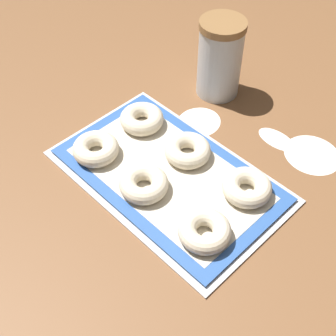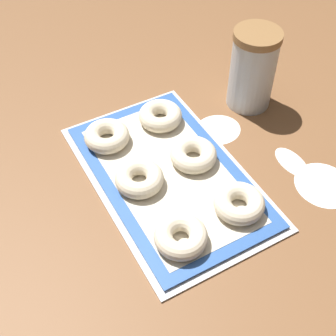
# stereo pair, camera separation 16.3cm
# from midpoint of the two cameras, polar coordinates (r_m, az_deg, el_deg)

# --- Properties ---
(ground_plane) EXTENTS (2.80, 2.80, 0.00)m
(ground_plane) POSITION_cam_midpoint_polar(r_m,az_deg,el_deg) (0.93, -5.47, -1.16)
(ground_plane) COLOR brown
(baking_tray) EXTENTS (0.46, 0.28, 0.01)m
(baking_tray) POSITION_cam_midpoint_polar(r_m,az_deg,el_deg) (0.92, -5.02, -1.49)
(baking_tray) COLOR silver
(baking_tray) RESTS_ON ground_plane
(baking_mat) EXTENTS (0.43, 0.26, 0.00)m
(baking_mat) POSITION_cam_midpoint_polar(r_m,az_deg,el_deg) (0.92, -5.04, -1.28)
(baking_mat) COLOR #2D569E
(baking_mat) RESTS_ON baking_tray
(bagel_front_left) EXTENTS (0.09, 0.09, 0.03)m
(bagel_front_left) POSITION_cam_midpoint_polar(r_m,az_deg,el_deg) (0.96, -13.61, 1.82)
(bagel_front_left) COLOR beige
(bagel_front_left) RESTS_ON baking_mat
(bagel_front_center) EXTENTS (0.09, 0.09, 0.03)m
(bagel_front_center) POSITION_cam_midpoint_polar(r_m,az_deg,el_deg) (0.89, -8.22, -2.48)
(bagel_front_center) COLOR beige
(bagel_front_center) RESTS_ON baking_mat
(bagel_front_right) EXTENTS (0.09, 0.09, 0.03)m
(bagel_front_right) POSITION_cam_midpoint_polar(r_m,az_deg,el_deg) (0.81, -1.23, -8.31)
(bagel_front_right) COLOR beige
(bagel_front_right) RESTS_ON baking_mat
(bagel_back_left) EXTENTS (0.09, 0.09, 0.03)m
(bagel_back_left) POSITION_cam_midpoint_polar(r_m,az_deg,el_deg) (1.01, -7.84, 5.54)
(bagel_back_left) COLOR beige
(bagel_back_left) RESTS_ON baking_mat
(bagel_back_center) EXTENTS (0.09, 0.09, 0.03)m
(bagel_back_center) POSITION_cam_midpoint_polar(r_m,az_deg,el_deg) (0.94, -2.54, 1.68)
(bagel_back_center) COLOR beige
(bagel_back_center) RESTS_ON baking_mat
(bagel_back_right) EXTENTS (0.09, 0.09, 0.03)m
(bagel_back_right) POSITION_cam_midpoint_polar(r_m,az_deg,el_deg) (0.87, 4.44, -2.94)
(bagel_back_right) COLOR beige
(bagel_back_right) RESTS_ON baking_mat
(flour_canister) EXTENTS (0.10, 0.10, 0.18)m
(flour_canister) POSITION_cam_midpoint_polar(r_m,az_deg,el_deg) (1.06, 1.95, 12.90)
(flour_canister) COLOR silver
(flour_canister) RESTS_ON ground_plane
(flour_patch_near) EXTENTS (0.09, 0.05, 0.00)m
(flour_patch_near) POSITION_cam_midpoint_polar(r_m,az_deg,el_deg) (1.01, 8.72, 3.10)
(flour_patch_near) COLOR white
(flour_patch_near) RESTS_ON ground_plane
(flour_patch_far) EXTENTS (0.12, 0.11, 0.00)m
(flour_patch_far) POSITION_cam_midpoint_polar(r_m,az_deg,el_deg) (0.99, 12.84, 1.19)
(flour_patch_far) COLOR white
(flour_patch_far) RESTS_ON ground_plane
(flour_patch_side) EXTENTS (0.09, 0.10, 0.00)m
(flour_patch_side) POSITION_cam_midpoint_polar(r_m,az_deg,el_deg) (1.03, -0.69, 5.26)
(flour_patch_side) COLOR white
(flour_patch_side) RESTS_ON ground_plane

